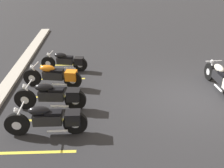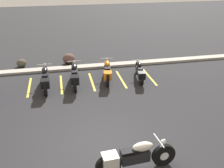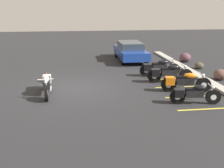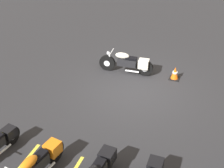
{
  "view_description": "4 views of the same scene",
  "coord_description": "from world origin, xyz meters",
  "px_view_note": "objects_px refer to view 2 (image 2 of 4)",
  "views": [
    {
      "loc": [
        -7.75,
        3.11,
        4.61
      ],
      "look_at": [
        -0.03,
        2.81,
        0.67
      ],
      "focal_mm": 42.0,
      "sensor_mm": 36.0,
      "label": 1
    },
    {
      "loc": [
        -1.02,
        -6.41,
        5.14
      ],
      "look_at": [
        0.89,
        2.69,
        0.82
      ],
      "focal_mm": 42.0,
      "sensor_mm": 36.0,
      "label": 2
    },
    {
      "loc": [
        11.9,
        0.22,
        3.73
      ],
      "look_at": [
        1.09,
        1.64,
        0.48
      ],
      "focal_mm": 42.0,
      "sensor_mm": 36.0,
      "label": 3
    },
    {
      "loc": [
        -2.66,
        9.53,
        6.44
      ],
      "look_at": [
        0.59,
        0.86,
        0.66
      ],
      "focal_mm": 50.0,
      "sensor_mm": 36.0,
      "label": 4
    }
  ],
  "objects_px": {
    "motorcycle_cream_featured": "(133,157)",
    "parked_bike_2": "(107,71)",
    "parked_bike_3": "(140,72)",
    "parked_bike_1": "(75,75)",
    "landscape_rock_0": "(69,59)",
    "landscape_rock_1": "(21,63)",
    "parked_bike_0": "(45,79)"
  },
  "relations": [
    {
      "from": "parked_bike_1",
      "to": "parked_bike_2",
      "type": "height_order",
      "value": "parked_bike_1"
    },
    {
      "from": "parked_bike_2",
      "to": "landscape_rock_0",
      "type": "height_order",
      "value": "parked_bike_2"
    },
    {
      "from": "motorcycle_cream_featured",
      "to": "parked_bike_3",
      "type": "distance_m",
      "value": 6.17
    },
    {
      "from": "motorcycle_cream_featured",
      "to": "landscape_rock_0",
      "type": "distance_m",
      "value": 8.85
    },
    {
      "from": "parked_bike_1",
      "to": "parked_bike_2",
      "type": "distance_m",
      "value": 1.56
    },
    {
      "from": "landscape_rock_1",
      "to": "parked_bike_3",
      "type": "bearing_deg",
      "value": -27.46
    },
    {
      "from": "parked_bike_1",
      "to": "parked_bike_3",
      "type": "height_order",
      "value": "parked_bike_1"
    },
    {
      "from": "parked_bike_2",
      "to": "landscape_rock_1",
      "type": "bearing_deg",
      "value": 66.15
    },
    {
      "from": "motorcycle_cream_featured",
      "to": "landscape_rock_1",
      "type": "height_order",
      "value": "motorcycle_cream_featured"
    },
    {
      "from": "landscape_rock_0",
      "to": "parked_bike_2",
      "type": "bearing_deg",
      "value": -58.4
    },
    {
      "from": "motorcycle_cream_featured",
      "to": "parked_bike_2",
      "type": "bearing_deg",
      "value": 81.13
    },
    {
      "from": "parked_bike_0",
      "to": "parked_bike_1",
      "type": "height_order",
      "value": "parked_bike_1"
    },
    {
      "from": "parked_bike_3",
      "to": "landscape_rock_0",
      "type": "distance_m",
      "value": 4.35
    },
    {
      "from": "motorcycle_cream_featured",
      "to": "landscape_rock_1",
      "type": "xyz_separation_m",
      "value": [
        -3.72,
        8.81,
        -0.26
      ]
    },
    {
      "from": "parked_bike_2",
      "to": "landscape_rock_1",
      "type": "height_order",
      "value": "parked_bike_2"
    },
    {
      "from": "motorcycle_cream_featured",
      "to": "parked_bike_1",
      "type": "height_order",
      "value": "parked_bike_1"
    },
    {
      "from": "parked_bike_2",
      "to": "parked_bike_3",
      "type": "distance_m",
      "value": 1.55
    },
    {
      "from": "parked_bike_3",
      "to": "landscape_rock_1",
      "type": "height_order",
      "value": "parked_bike_3"
    },
    {
      "from": "motorcycle_cream_featured",
      "to": "parked_bike_2",
      "type": "distance_m",
      "value": 6.08
    },
    {
      "from": "landscape_rock_1",
      "to": "landscape_rock_0",
      "type": "bearing_deg",
      "value": -0.91
    },
    {
      "from": "parked_bike_0",
      "to": "parked_bike_1",
      "type": "bearing_deg",
      "value": -85.56
    },
    {
      "from": "motorcycle_cream_featured",
      "to": "parked_bike_2",
      "type": "height_order",
      "value": "motorcycle_cream_featured"
    },
    {
      "from": "parked_bike_0",
      "to": "parked_bike_3",
      "type": "xyz_separation_m",
      "value": [
        4.39,
        0.07,
        -0.06
      ]
    },
    {
      "from": "landscape_rock_0",
      "to": "landscape_rock_1",
      "type": "distance_m",
      "value": 2.55
    },
    {
      "from": "motorcycle_cream_featured",
      "to": "parked_bike_3",
      "type": "bearing_deg",
      "value": 66.63
    },
    {
      "from": "parked_bike_0",
      "to": "parked_bike_2",
      "type": "relative_size",
      "value": 1.03
    },
    {
      "from": "parked_bike_3",
      "to": "landscape_rock_1",
      "type": "xyz_separation_m",
      "value": [
        -5.74,
        2.98,
        -0.21
      ]
    },
    {
      "from": "parked_bike_1",
      "to": "landscape_rock_1",
      "type": "distance_m",
      "value": 3.98
    },
    {
      "from": "parked_bike_1",
      "to": "landscape_rock_0",
      "type": "height_order",
      "value": "parked_bike_1"
    },
    {
      "from": "parked_bike_2",
      "to": "landscape_rock_0",
      "type": "distance_m",
      "value": 3.18
    },
    {
      "from": "landscape_rock_1",
      "to": "motorcycle_cream_featured",
      "type": "bearing_deg",
      "value": -67.09
    },
    {
      "from": "parked_bike_0",
      "to": "landscape_rock_1",
      "type": "relative_size",
      "value": 4.07
    }
  ]
}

